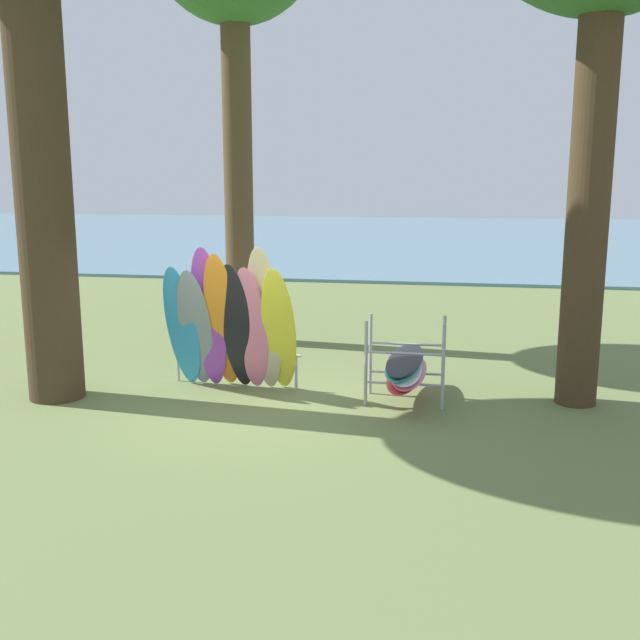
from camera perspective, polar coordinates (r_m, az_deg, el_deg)
name	(u,v)px	position (r m, az deg, el deg)	size (l,w,h in m)	color
ground_plane	(241,405)	(10.91, -6.13, -6.52)	(80.00, 80.00, 0.00)	olive
lake_water	(397,236)	(40.82, 5.97, 6.45)	(80.00, 36.00, 0.10)	slate
leaning_board_pile	(230,325)	(11.40, -6.95, -0.41)	(2.16, 0.81, 2.28)	#2D8ED1
board_storage_rack	(406,367)	(10.95, 6.64, -3.62)	(1.15, 2.13, 1.25)	#9EA0A5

